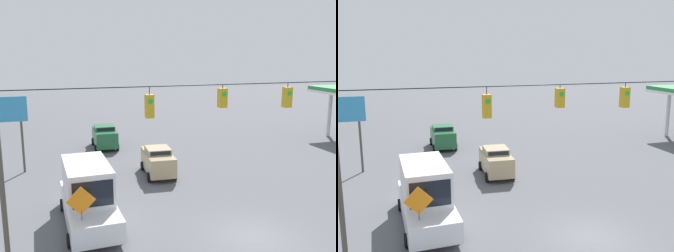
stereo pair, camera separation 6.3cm
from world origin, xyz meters
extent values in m
plane|color=#56565B|center=(0.00, 0.00, 0.00)|extent=(140.00, 140.00, 0.00)
cylinder|color=#4C473D|center=(10.47, -0.28, 3.90)|extent=(0.20, 0.20, 7.80)
cylinder|color=black|center=(0.00, -0.28, 7.09)|extent=(20.94, 0.04, 0.04)
cube|color=gold|center=(-1.60, -0.28, 6.44)|extent=(0.32, 0.36, 0.91)
cylinder|color=black|center=(-1.60, -0.28, 6.99)|extent=(0.03, 0.03, 0.20)
cylinder|color=green|center=(-1.60, -0.09, 6.64)|extent=(0.20, 0.02, 0.20)
cube|color=gold|center=(1.60, -0.28, 6.53)|extent=(0.32, 0.36, 0.81)
cylinder|color=black|center=(1.60, -0.28, 7.01)|extent=(0.03, 0.03, 0.16)
cylinder|color=green|center=(1.60, -0.09, 6.71)|extent=(0.20, 0.02, 0.20)
cube|color=gold|center=(4.80, -0.28, 6.31)|extent=(0.32, 0.36, 0.94)
cylinder|color=black|center=(4.80, -0.28, 6.94)|extent=(0.03, 0.03, 0.32)
cylinder|color=green|center=(4.80, -0.09, 6.52)|extent=(0.20, 0.02, 0.20)
cube|color=#236038|center=(4.21, -18.63, 0.99)|extent=(1.90, 4.05, 1.34)
cube|color=#236038|center=(4.21, -18.63, 1.84)|extent=(1.72, 1.79, 0.36)
cube|color=black|center=(4.22, -17.73, 1.84)|extent=(1.48, 0.04, 0.25)
cylinder|color=black|center=(5.15, -17.33, 0.32)|extent=(0.23, 0.64, 0.64)
cylinder|color=black|center=(3.30, -17.31, 0.32)|extent=(0.23, 0.64, 0.64)
cylinder|color=black|center=(5.11, -19.95, 0.32)|extent=(0.23, 0.64, 0.64)
cylinder|color=black|center=(3.27, -19.93, 0.32)|extent=(0.23, 0.64, 0.64)
cube|color=tan|center=(1.73, -9.95, 0.96)|extent=(2.02, 4.13, 1.28)
cube|color=tan|center=(1.73, -9.95, 1.78)|extent=(1.72, 1.88, 0.36)
cube|color=black|center=(1.79, -9.05, 1.78)|extent=(1.39, 0.12, 0.25)
cylinder|color=black|center=(2.69, -8.70, 0.32)|extent=(0.26, 0.65, 0.64)
cylinder|color=black|center=(0.95, -8.58, 0.32)|extent=(0.26, 0.65, 0.64)
cylinder|color=black|center=(2.51, -11.31, 0.32)|extent=(0.26, 0.65, 0.64)
cylinder|color=black|center=(0.77, -11.19, 0.32)|extent=(0.26, 0.65, 0.64)
cube|color=silver|center=(7.07, -3.70, 0.82)|extent=(2.55, 6.43, 1.00)
cube|color=silver|center=(7.08, -4.02, 2.19)|extent=(2.27, 4.14, 1.74)
cube|color=black|center=(7.00, -1.98, 2.19)|extent=(1.84, 0.09, 1.22)
cylinder|color=black|center=(8.14, -1.60, 0.32)|extent=(0.24, 0.65, 0.64)
cylinder|color=black|center=(5.84, -1.68, 0.32)|extent=(0.24, 0.65, 0.64)
cylinder|color=black|center=(8.30, -5.71, 0.32)|extent=(0.24, 0.65, 0.64)
cylinder|color=black|center=(6.00, -5.80, 0.32)|extent=(0.24, 0.65, 0.64)
cone|color=orange|center=(7.12, -2.22, 0.30)|extent=(0.40, 0.40, 0.61)
cone|color=orange|center=(6.96, -4.48, 0.30)|extent=(0.40, 0.40, 0.61)
cone|color=orange|center=(7.03, -6.46, 0.30)|extent=(0.40, 0.40, 0.61)
cone|color=orange|center=(7.03, -8.69, 0.30)|extent=(0.40, 0.40, 0.61)
cylinder|color=silver|center=(-18.24, -16.64, 2.36)|extent=(0.36, 0.36, 4.72)
cylinder|color=#4C473D|center=(10.65, -13.37, 1.85)|extent=(0.16, 0.16, 3.69)
cube|color=#338CBF|center=(11.75, -13.37, 4.56)|extent=(3.12, 0.12, 1.75)
cylinder|color=slate|center=(7.58, -1.33, 0.90)|extent=(0.06, 0.06, 1.80)
cube|color=orange|center=(7.58, -1.33, 2.21)|extent=(1.27, 0.04, 1.27)
camera|label=1|loc=(8.52, 14.10, 8.45)|focal=40.00mm
camera|label=2|loc=(8.46, 14.11, 8.45)|focal=40.00mm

